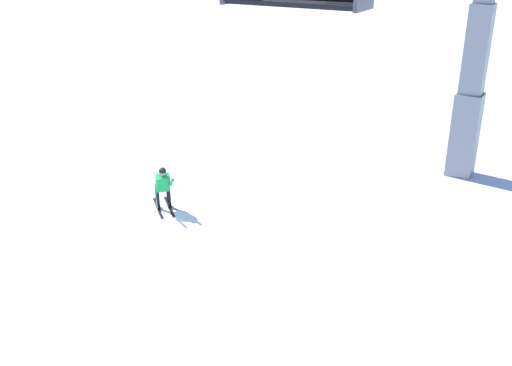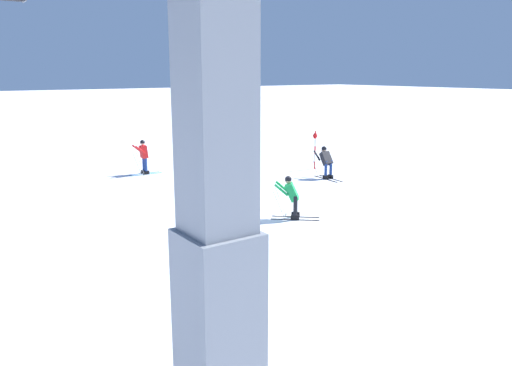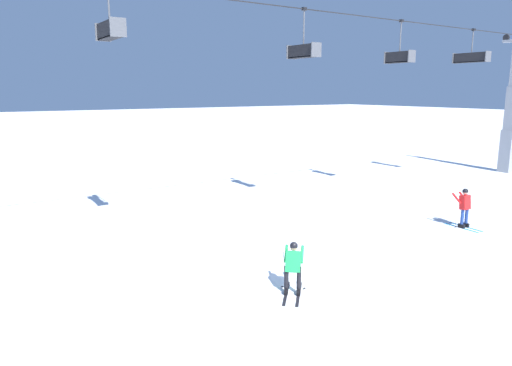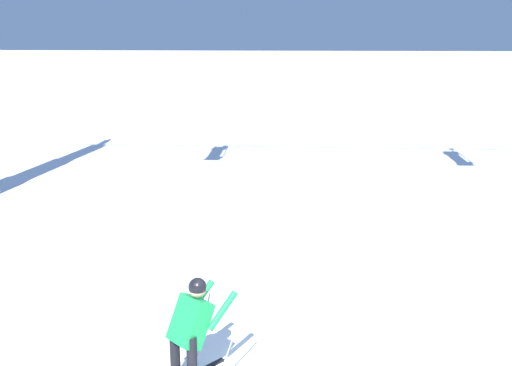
% 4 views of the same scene
% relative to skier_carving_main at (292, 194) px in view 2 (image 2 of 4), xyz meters
% --- Properties ---
extents(ground_plane, '(260.00, 260.00, 0.00)m').
position_rel_skier_carving_main_xyz_m(ground_plane, '(1.09, -0.16, -0.83)').
color(ground_plane, white).
extents(skier_carving_main, '(1.45, 1.52, 1.57)m').
position_rel_skier_carving_main_xyz_m(skier_carving_main, '(0.00, 0.00, 0.00)').
color(skier_carving_main, black).
rests_on(skier_carving_main, ground_plane).
extents(lift_tower_near, '(0.89, 2.49, 9.43)m').
position_rel_skier_carving_main_xyz_m(lift_tower_near, '(-7.62, 7.39, 3.03)').
color(lift_tower_near, gray).
rests_on(lift_tower_near, ground_plane).
extents(trail_marker_pole, '(0.07, 0.28, 1.94)m').
position_rel_skier_carving_main_xyz_m(trail_marker_pole, '(6.14, -6.51, 0.22)').
color(trail_marker_pole, red).
rests_on(trail_marker_pole, ground_plane).
extents(skier_distant_uphill, '(1.77, 0.74, 1.62)m').
position_rel_skier_carving_main_xyz_m(skier_distant_uphill, '(4.18, -5.45, 0.02)').
color(skier_distant_uphill, black).
rests_on(skier_distant_uphill, ground_plane).
extents(skier_distant_downhill, '(0.71, 1.58, 1.69)m').
position_rel_skier_carving_main_xyz_m(skier_distant_downhill, '(9.90, 1.08, 0.14)').
color(skier_distant_downhill, '#198CCC').
rests_on(skier_distant_downhill, ground_plane).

